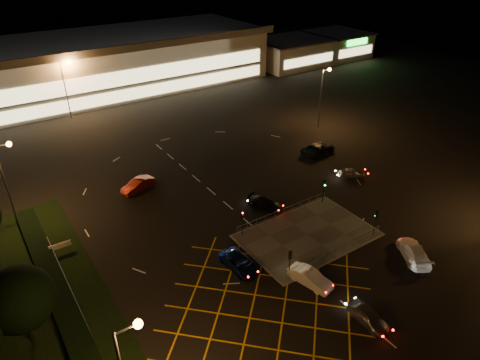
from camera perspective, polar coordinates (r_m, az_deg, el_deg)
ground at (r=48.04m, az=5.59°, el=-6.99°), size 180.00×180.00×0.00m
pedestrian_island at (r=47.92m, az=8.98°, el=-7.27°), size 14.00×9.00×0.12m
hedge at (r=45.10m, az=-23.77°, el=-11.95°), size 2.00×26.00×1.00m
supermarket at (r=97.34m, az=-18.54°, el=14.51°), size 72.00×26.50×10.50m
retail_unit_a at (r=112.35m, az=6.75°, el=16.59°), size 18.80×14.80×6.35m
retail_unit_b at (r=123.10m, az=12.74°, el=17.26°), size 14.80×14.80×6.35m
streetlight_nw at (r=52.08m, az=-28.63°, el=0.79°), size 1.78×0.56×10.03m
streetlight_ne at (r=73.26m, az=11.05°, el=11.75°), size 1.78×0.56×10.03m
streetlight_far_left at (r=81.74m, az=-22.12°, el=12.03°), size 1.78×0.56×10.03m
streetlight_far_right at (r=99.22m, az=1.18°, el=16.99°), size 1.78×0.56×10.03m
signal_sw at (r=40.97m, az=6.67°, el=-10.39°), size 0.28×0.30×3.15m
signal_se at (r=48.29m, az=17.70°, el=-4.81°), size 0.28×0.30×3.15m
signal_nw at (r=45.95m, az=0.27°, el=-5.10°), size 0.28×0.30×3.15m
signal_ne at (r=52.58m, az=11.15°, el=-0.81°), size 0.28×0.30×3.15m
tree_e at (r=37.79m, az=-27.46°, el=-13.88°), size 5.40×5.40×7.35m
car_near_silver at (r=39.50m, az=16.76°, el=-17.03°), size 1.72×4.01×1.35m
car_queue_white at (r=41.72m, az=9.33°, el=-12.75°), size 2.56×4.66×1.46m
car_left_blue at (r=42.86m, az=-0.04°, el=-10.98°), size 2.52×4.96×1.34m
car_far_dkgrey at (r=51.59m, az=3.39°, el=-3.14°), size 3.46×4.73×1.27m
car_right_silver at (r=60.11m, az=14.64°, el=0.97°), size 3.88×3.05×1.24m
car_circ_red at (r=56.56m, az=-13.46°, el=-0.64°), size 4.90×2.95×1.52m
car_east_grey at (r=65.60m, az=10.41°, el=4.18°), size 5.90×3.17×1.57m
car_approach_white at (r=47.40m, az=22.16°, el=-8.87°), size 4.61×5.60×1.53m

